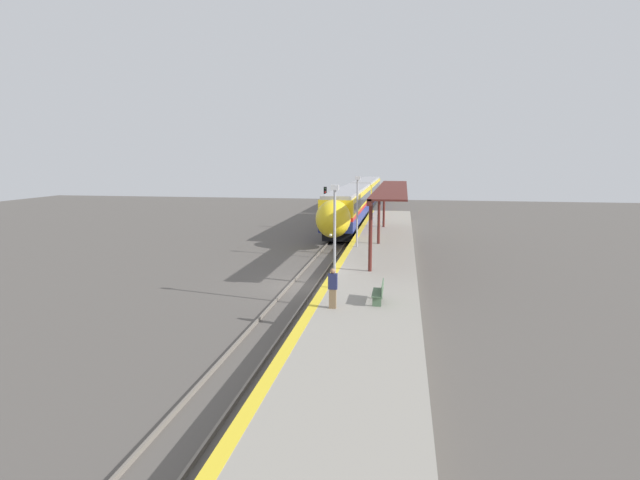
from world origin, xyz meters
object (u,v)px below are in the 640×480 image
object	(u,v)px
railway_signal	(325,204)
lamppost_near	(335,229)
person_waiting	(333,288)
platform_bench	(380,292)
lamppost_mid	(357,206)
train	(359,198)

from	to	relation	value
railway_signal	lamppost_near	xyz separation A→B (m)	(4.48, -25.67, 1.16)
person_waiting	platform_bench	bearing A→B (deg)	30.93
railway_signal	lamppost_mid	distance (m)	15.19
railway_signal	lamppost_mid	bearing A→B (deg)	-72.81
person_waiting	lamppost_mid	distance (m)	14.49
lamppost_near	lamppost_mid	world-z (taller)	same
lamppost_mid	train	bearing A→B (deg)	94.88
railway_signal	lamppost_near	size ratio (longest dim) A/B	0.88
train	lamppost_mid	size ratio (longest dim) A/B	9.90
platform_bench	railway_signal	world-z (taller)	railway_signal
train	platform_bench	distance (m)	39.74
platform_bench	lamppost_near	size ratio (longest dim) A/B	0.32
train	lamppost_near	size ratio (longest dim) A/B	9.90
train	lamppost_mid	distance (m)	26.36
platform_bench	person_waiting	world-z (taller)	person_waiting
train	railway_signal	bearing A→B (deg)	-100.80
train	lamppost_mid	bearing A→B (deg)	-85.12
train	railway_signal	distance (m)	11.96
platform_bench	lamppost_mid	distance (m)	13.64
lamppost_near	lamppost_mid	distance (m)	11.19
train	lamppost_near	world-z (taller)	lamppost_near
lamppost_near	railway_signal	bearing A→B (deg)	99.90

